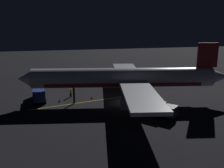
{
  "coord_description": "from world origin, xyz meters",
  "views": [
    {
      "loc": [
        -40.59,
        11.39,
        13.89
      ],
      "look_at": [
        0.0,
        2.0,
        3.5
      ],
      "focal_mm": 39.55,
      "sensor_mm": 36.0,
      "label": 1
    }
  ],
  "objects_px": {
    "catering_truck": "(154,108)",
    "traffic_cone_near_left": "(60,100)",
    "traffic_cone_near_right": "(92,97)",
    "traffic_cone_under_wing": "(71,94)",
    "baggage_truck": "(39,94)",
    "ground_crew_worker": "(71,92)",
    "airliner": "(127,79)"
  },
  "relations": [
    {
      "from": "catering_truck",
      "to": "traffic_cone_near_left",
      "type": "bearing_deg",
      "value": 54.96
    },
    {
      "from": "catering_truck",
      "to": "traffic_cone_near_left",
      "type": "relative_size",
      "value": 11.44
    },
    {
      "from": "traffic_cone_near_right",
      "to": "traffic_cone_under_wing",
      "type": "distance_m",
      "value": 5.14
    },
    {
      "from": "baggage_truck",
      "to": "traffic_cone_near_left",
      "type": "distance_m",
      "value": 4.09
    },
    {
      "from": "catering_truck",
      "to": "traffic_cone_near_left",
      "type": "distance_m",
      "value": 17.22
    },
    {
      "from": "baggage_truck",
      "to": "ground_crew_worker",
      "type": "distance_m",
      "value": 5.93
    },
    {
      "from": "baggage_truck",
      "to": "catering_truck",
      "type": "xyz_separation_m",
      "value": [
        -11.51,
        -17.71,
        -0.02
      ]
    },
    {
      "from": "airliner",
      "to": "traffic_cone_near_left",
      "type": "bearing_deg",
      "value": 75.76
    },
    {
      "from": "traffic_cone_under_wing",
      "to": "catering_truck",
      "type": "bearing_deg",
      "value": -139.64
    },
    {
      "from": "catering_truck",
      "to": "traffic_cone_under_wing",
      "type": "bearing_deg",
      "value": 40.36
    },
    {
      "from": "ground_crew_worker",
      "to": "traffic_cone_near_right",
      "type": "height_order",
      "value": "ground_crew_worker"
    },
    {
      "from": "ground_crew_worker",
      "to": "traffic_cone_near_left",
      "type": "height_order",
      "value": "ground_crew_worker"
    },
    {
      "from": "catering_truck",
      "to": "traffic_cone_near_left",
      "type": "xyz_separation_m",
      "value": [
        9.88,
        14.08,
        -0.92
      ]
    },
    {
      "from": "airliner",
      "to": "traffic_cone_near_right",
      "type": "xyz_separation_m",
      "value": [
        3.48,
        5.7,
        -4.08
      ]
    },
    {
      "from": "baggage_truck",
      "to": "traffic_cone_under_wing",
      "type": "distance_m",
      "value": 6.42
    },
    {
      "from": "catering_truck",
      "to": "traffic_cone_under_wing",
      "type": "xyz_separation_m",
      "value": [
        13.94,
        11.85,
        -0.92
      ]
    },
    {
      "from": "ground_crew_worker",
      "to": "traffic_cone_near_right",
      "type": "bearing_deg",
      "value": -119.74
    },
    {
      "from": "catering_truck",
      "to": "traffic_cone_near_right",
      "type": "relative_size",
      "value": 11.44
    },
    {
      "from": "traffic_cone_near_right",
      "to": "traffic_cone_under_wing",
      "type": "relative_size",
      "value": 1.0
    },
    {
      "from": "airliner",
      "to": "traffic_cone_near_right",
      "type": "bearing_deg",
      "value": 58.55
    },
    {
      "from": "ground_crew_worker",
      "to": "catering_truck",
      "type": "bearing_deg",
      "value": -136.57
    },
    {
      "from": "baggage_truck",
      "to": "traffic_cone_under_wing",
      "type": "relative_size",
      "value": 11.47
    },
    {
      "from": "catering_truck",
      "to": "traffic_cone_near_right",
      "type": "bearing_deg",
      "value": 37.98
    },
    {
      "from": "catering_truck",
      "to": "ground_crew_worker",
      "type": "xyz_separation_m",
      "value": [
        12.55,
        11.88,
        -0.28
      ]
    },
    {
      "from": "traffic_cone_near_left",
      "to": "traffic_cone_near_right",
      "type": "xyz_separation_m",
      "value": [
        0.53,
        -5.96,
        0.0
      ]
    },
    {
      "from": "traffic_cone_near_left",
      "to": "catering_truck",
      "type": "bearing_deg",
      "value": -125.04
    },
    {
      "from": "catering_truck",
      "to": "traffic_cone_near_right",
      "type": "distance_m",
      "value": 13.23
    },
    {
      "from": "ground_crew_worker",
      "to": "traffic_cone_near_right",
      "type": "relative_size",
      "value": 3.16
    },
    {
      "from": "catering_truck",
      "to": "traffic_cone_near_right",
      "type": "xyz_separation_m",
      "value": [
        10.4,
        8.12,
        -0.92
      ]
    },
    {
      "from": "traffic_cone_near_right",
      "to": "traffic_cone_near_left",
      "type": "bearing_deg",
      "value": 95.05
    },
    {
      "from": "ground_crew_worker",
      "to": "traffic_cone_under_wing",
      "type": "relative_size",
      "value": 3.16
    },
    {
      "from": "airliner",
      "to": "traffic_cone_under_wing",
      "type": "xyz_separation_m",
      "value": [
        7.02,
        9.43,
        -4.08
      ]
    }
  ]
}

